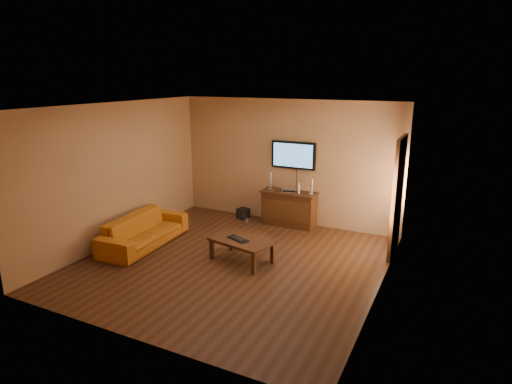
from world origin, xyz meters
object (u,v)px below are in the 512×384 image
Objects in this scene: media_console at (289,208)px; sofa at (144,226)px; subwoofer at (243,213)px; coffee_table at (242,242)px; bottle at (247,222)px; game_console at (299,188)px; speaker_right at (312,187)px; television at (293,155)px; av_receiver at (289,190)px; keyboard at (238,239)px; speaker_left at (270,182)px.

sofa is at bearing -132.69° from media_console.
sofa is 8.49× the size of subwoofer.
coffee_table is 1.87m from bottle.
coffee_table is 5.09× the size of subwoofer.
game_console is 1.35m from bottle.
media_console is at bearing -177.95° from speaker_right.
coffee_table is 2.27m from speaker_right.
subwoofer is (-1.33, -0.04, -0.74)m from game_console.
television is 0.75m from av_receiver.
television reaches higher than media_console.
keyboard is (-0.05, -0.04, 0.06)m from coffee_table.
speaker_left is 1.18× the size of speaker_right.
speaker_left is at bearing 16.44° from subwoofer.
game_console is at bearing 0.16° from media_console.
speaker_left reaches higher than coffee_table.
keyboard is at bearing -80.53° from speaker_left.
speaker_left reaches higher than speaker_right.
subwoofer is at bearing -168.34° from television.
speaker_left is at bearing 99.47° from keyboard.
game_console is (0.23, -0.01, 0.06)m from av_receiver.
game_console is 1.07× the size of bottle.
television is (0.00, 0.19, 1.14)m from media_console.
speaker_right reaches higher than subwoofer.
speaker_right reaches higher than media_console.
coffee_table is at bearing -113.67° from av_receiver.
keyboard is at bearing -114.98° from av_receiver.
game_console is (-0.27, -0.02, -0.05)m from speaker_right.
sofa is at bearing -130.39° from television.
media_console is at bearing 88.93° from coffee_table.
media_console is at bearing 87.63° from keyboard.
television reaches higher than sofa.
speaker_left is 2.26m from keyboard.
coffee_table is 2.62× the size of keyboard.
media_console is 0.96m from bottle.
bottle is (-0.35, -0.44, -0.85)m from speaker_left.
media_console reaches higher than bottle.
av_receiver is 0.70× the size of keyboard.
game_console is at bearing -41.14° from television.
speaker_right is 1.79× the size of bottle.
media_console is 0.41m from av_receiver.
speaker_right is (0.53, 2.13, 0.55)m from coffee_table.
speaker_right is 2.30m from keyboard.
subwoofer reaches higher than bottle.
av_receiver is at bearing -94.67° from television.
speaker_right reaches higher than bottle.
bottle is (0.30, -0.40, -0.03)m from subwoofer.
bottle is (-1.30, -0.45, -0.82)m from speaker_right.
television is at bearing 24.08° from subwoofer.
keyboard is (2.00, 0.11, 0.04)m from sofa.
television is 3.42m from sofa.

